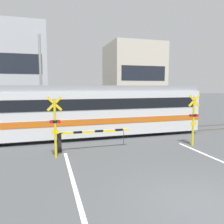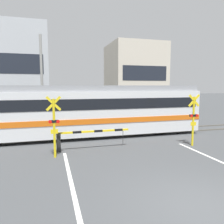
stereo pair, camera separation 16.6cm
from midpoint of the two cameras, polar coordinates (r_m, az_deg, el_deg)
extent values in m
plane|color=#444749|center=(6.87, 22.58, -21.89)|extent=(160.00, 160.00, 0.00)
cube|color=#5B564C|center=(14.14, 0.40, -6.32)|extent=(50.00, 0.10, 0.08)
cube|color=#5B564C|center=(15.48, -1.10, -5.16)|extent=(50.00, 0.10, 0.08)
cube|color=white|center=(6.49, -8.46, -23.22)|extent=(0.14, 9.84, 0.01)
cube|color=silver|center=(14.18, -7.57, -0.03)|extent=(15.51, 2.91, 2.70)
cube|color=gray|center=(14.08, -7.67, 6.16)|extent=(15.35, 2.56, 0.36)
cube|color=orange|center=(14.23, -7.55, -1.65)|extent=(15.53, 2.97, 0.32)
cube|color=black|center=(14.12, -7.61, 2.42)|extent=(14.89, 2.95, 0.64)
cylinder|color=black|center=(15.18, -26.24, -4.80)|extent=(0.76, 0.12, 0.76)
cylinder|color=black|center=(15.15, 11.27, -4.25)|extent=(0.76, 0.12, 0.76)
cylinder|color=black|center=(16.42, 8.98, -3.35)|extent=(0.76, 0.12, 0.76)
cube|color=black|center=(11.16, -13.35, -7.73)|extent=(0.20, 0.20, 0.96)
cube|color=yellow|center=(11.27, -4.10, -5.04)|extent=(3.64, 0.09, 0.09)
cube|color=black|center=(11.13, -8.71, -5.26)|extent=(0.44, 0.10, 0.10)
cube|color=black|center=(11.31, -3.19, -4.99)|extent=(0.44, 0.10, 0.10)
cube|color=black|center=(11.59, 2.10, -4.69)|extent=(0.44, 0.10, 0.10)
cylinder|color=black|center=(11.76, 3.28, -6.63)|extent=(0.02, 0.02, 0.75)
cube|color=black|center=(18.89, 7.04, -1.68)|extent=(0.20, 0.20, 0.96)
cube|color=yellow|center=(18.20, 1.78, -0.51)|extent=(3.64, 0.09, 0.09)
cube|color=black|center=(18.50, 4.46, -0.41)|extent=(0.44, 0.10, 0.10)
cube|color=black|center=(18.15, 1.23, -0.53)|extent=(0.44, 0.10, 0.10)
cube|color=black|center=(17.86, -2.12, -0.65)|extent=(0.44, 0.10, 0.10)
cylinder|color=black|center=(17.86, -2.91, -2.02)|extent=(0.02, 0.02, 0.75)
cylinder|color=yellow|center=(10.17, -14.39, -4.19)|extent=(0.11, 0.11, 2.69)
cube|color=yellow|center=(10.02, -14.58, 2.16)|extent=(0.68, 0.04, 0.68)
cube|color=yellow|center=(10.02, -14.58, 2.16)|extent=(0.68, 0.04, 0.68)
cube|color=black|center=(10.12, -14.45, -2.40)|extent=(0.44, 0.12, 0.12)
cylinder|color=red|center=(10.04, -15.41, -2.49)|extent=(0.15, 0.03, 0.15)
cylinder|color=red|center=(10.05, -13.47, -2.43)|extent=(0.15, 0.03, 0.15)
cube|color=yellow|center=(10.18, -14.37, -4.95)|extent=(0.32, 0.03, 0.20)
cylinder|color=yellow|center=(12.65, 20.80, -2.30)|extent=(0.11, 0.11, 2.69)
cube|color=yellow|center=(12.53, 21.02, 2.81)|extent=(0.68, 0.04, 0.68)
cube|color=yellow|center=(12.53, 21.02, 2.81)|extent=(0.68, 0.04, 0.68)
cube|color=black|center=(12.60, 20.86, -0.85)|extent=(0.44, 0.12, 0.12)
cylinder|color=red|center=(12.44, 20.44, -0.93)|extent=(0.15, 0.03, 0.15)
cylinder|color=red|center=(12.65, 21.68, -0.86)|extent=(0.15, 0.03, 0.15)
cube|color=yellow|center=(12.65, 20.83, -2.91)|extent=(0.32, 0.03, 0.20)
cylinder|color=#33384C|center=(20.68, -8.22, -1.27)|extent=(0.13, 0.13, 0.75)
cylinder|color=#33384C|center=(20.70, -7.83, -1.26)|extent=(0.13, 0.13, 0.75)
cube|color=navy|center=(20.61, -8.05, 0.58)|extent=(0.38, 0.22, 0.59)
sphere|color=tan|center=(20.57, -8.07, 1.69)|extent=(0.20, 0.20, 0.20)
cube|color=#B2B7BC|center=(27.62, -22.78, 9.86)|extent=(6.43, 6.82, 9.97)
cube|color=#1E232D|center=(24.27, -23.80, 11.50)|extent=(5.40, 0.03, 1.99)
cube|color=beige|center=(29.53, 5.99, 8.85)|extent=(6.64, 6.82, 8.67)
cube|color=#1E232D|center=(26.41, 8.82, 10.00)|extent=(5.58, 0.03, 1.73)
cylinder|color=gray|center=(19.71, -17.63, 7.99)|extent=(0.22, 0.22, 7.54)
camera|label=1|loc=(0.08, -89.66, 0.04)|focal=35.00mm
camera|label=2|loc=(0.08, 90.34, -0.04)|focal=35.00mm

